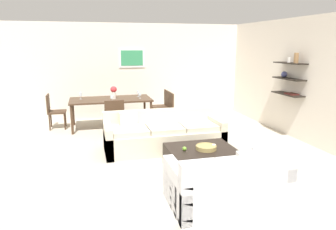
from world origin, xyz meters
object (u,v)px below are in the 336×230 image
object	(u,v)px
dining_chair_left_far	(53,109)
wine_glass_left_far	(81,94)
dining_table	(111,101)
wine_glass_foot	(112,97)
sofa_beige	(163,136)
coffee_table	(202,160)
dining_chair_right_far	(163,104)
dining_chair_foot	(114,116)
candle_jar	(214,147)
centerpiece_vase	(114,91)
dining_chair_right_near	(167,107)
wine_glass_right_far	(138,92)
wine_glass_right_near	(140,94)
loveseat_white	(227,184)
apple_on_coffee_table	(184,149)
decorative_bowl	(206,147)

from	to	relation	value
dining_chair_left_far	wine_glass_left_far	xyz separation A→B (m)	(0.69, -0.10, 0.37)
dining_table	wine_glass_foot	world-z (taller)	wine_glass_foot
sofa_beige	dining_table	xyz separation A→B (m)	(-0.88, 2.08, 0.40)
coffee_table	wine_glass_foot	bearing A→B (deg)	113.60
dining_chair_right_far	dining_chair_left_far	bearing A→B (deg)	180.00
sofa_beige	dining_chair_foot	world-z (taller)	dining_chair_foot
sofa_beige	candle_jar	distance (m)	1.40
dining_chair_foot	sofa_beige	bearing A→B (deg)	-52.91
candle_jar	dining_table	size ratio (longest dim) A/B	0.04
centerpiece_vase	dining_chair_right_near	bearing A→B (deg)	-7.47
dining_chair_foot	wine_glass_right_far	xyz separation A→B (m)	(0.74, 1.04, 0.37)
wine_glass_right_near	dining_chair_right_near	bearing A→B (deg)	-8.52
centerpiece_vase	wine_glass_right_near	bearing A→B (deg)	-6.36
dining_table	dining_chair_right_near	distance (m)	1.46
wine_glass_foot	sofa_beige	bearing A→B (deg)	-61.65
loveseat_white	dining_chair_left_far	distance (m)	5.41
wine_glass_right_near	dining_chair_foot	bearing A→B (deg)	-132.99
wine_glass_right_near	wine_glass_foot	world-z (taller)	wine_glass_foot
dining_chair_foot	wine_glass_left_far	world-z (taller)	wine_glass_left_far
dining_chair_foot	dining_chair_right_far	world-z (taller)	same
loveseat_white	dining_chair_right_near	size ratio (longest dim) A/B	1.72
coffee_table	dining_chair_left_far	xyz separation A→B (m)	(-2.68, 3.55, 0.31)
wine_glass_foot	dining_chair_right_near	bearing A→B (deg)	8.79
dining_chair_right_far	apple_on_coffee_table	bearing A→B (deg)	-97.88
apple_on_coffee_table	wine_glass_right_near	world-z (taller)	wine_glass_right_near
coffee_table	wine_glass_foot	distance (m)	3.21
candle_jar	apple_on_coffee_table	xyz separation A→B (m)	(-0.51, 0.03, -0.00)
wine_glass_left_far	dining_chair_right_near	bearing A→B (deg)	-9.34
sofa_beige	candle_jar	xyz separation A→B (m)	(0.57, -1.27, 0.13)
sofa_beige	coffee_table	xyz separation A→B (m)	(0.38, -1.24, -0.10)
apple_on_coffee_table	wine_glass_foot	world-z (taller)	wine_glass_foot
wine_glass_right_far	wine_glass_foot	size ratio (longest dim) A/B	1.05
dining_table	wine_glass_right_near	bearing A→B (deg)	-9.72
sofa_beige	wine_glass_right_far	world-z (taller)	wine_glass_right_far
loveseat_white	apple_on_coffee_table	bearing A→B (deg)	100.36
loveseat_white	apple_on_coffee_table	xyz separation A→B (m)	(-0.22, 1.19, 0.12)
dining_table	wine_glass_right_far	xyz separation A→B (m)	(0.74, 0.13, 0.18)
dining_table	apple_on_coffee_table	bearing A→B (deg)	-74.26
decorative_bowl	wine_glass_right_far	size ratio (longest dim) A/B	2.12
wine_glass_left_far	dining_chair_foot	bearing A→B (deg)	-54.76
sofa_beige	dining_table	world-z (taller)	sofa_beige
loveseat_white	dining_chair_right_near	distance (m)	4.30
dining_table	wine_glass_right_far	size ratio (longest dim) A/B	12.26
dining_chair_foot	dining_chair_left_far	distance (m)	1.83
dining_table	wine_glass_left_far	xyz separation A→B (m)	(-0.74, 0.13, 0.19)
candle_jar	wine_glass_right_far	xyz separation A→B (m)	(-0.71, 3.48, 0.45)
centerpiece_vase	dining_table	bearing A→B (deg)	146.36
coffee_table	dining_table	size ratio (longest dim) A/B	0.56
wine_glass_right_near	wine_glass_foot	distance (m)	0.81
decorative_bowl	candle_jar	bearing A→B (deg)	-1.72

